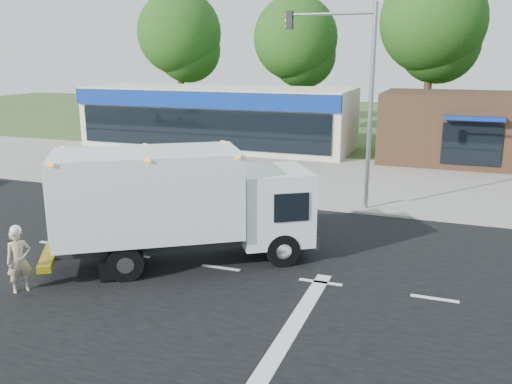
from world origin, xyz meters
The scene contains 11 objects.
ground centered at (0.00, 0.00, 0.00)m, with size 120.00×120.00×0.00m, color #385123.
road_asphalt centered at (0.00, 0.00, 0.00)m, with size 60.00×14.00×0.02m, color black.
sidewalk centered at (0.00, 8.20, 0.06)m, with size 60.00×2.40×0.12m, color gray.
parking_apron centered at (0.00, 14.00, 0.01)m, with size 60.00×9.00×0.02m, color gray.
lane_markings centered at (1.35, -1.35, 0.02)m, with size 55.20×7.00×0.01m.
ems_box_truck centered at (-1.35, 0.02, 1.99)m, with size 7.83×6.27×3.45m.
emergency_worker centered at (-4.30, -3.28, 0.90)m, with size 0.70×0.75×1.84m.
retail_strip_mall centered at (-9.00, 19.93, 2.01)m, with size 18.00×6.20×4.00m.
brown_storefront centered at (7.00, 19.98, 2.00)m, with size 10.00×6.70×4.00m.
traffic_signal_pole centered at (2.35, 7.60, 4.92)m, with size 3.51×0.25×8.00m.
background_trees centered at (-0.85, 28.16, 7.38)m, with size 36.77×7.39×12.10m.
Camera 1 is at (6.12, -13.59, 6.09)m, focal length 38.00 mm.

